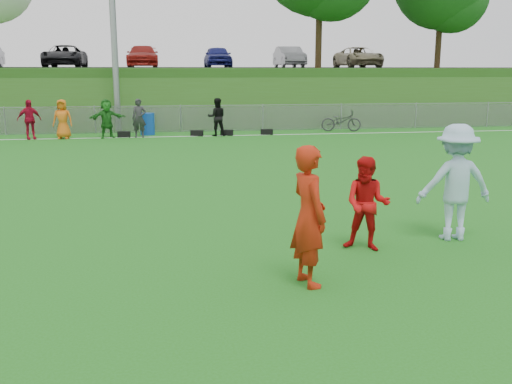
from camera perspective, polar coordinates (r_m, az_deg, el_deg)
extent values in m
plane|color=#1F6415|center=(8.29, -2.42, -8.40)|extent=(120.00, 120.00, 0.00)
cube|color=white|center=(25.90, -7.33, 5.54)|extent=(60.00, 0.10, 0.01)
cube|color=gray|center=(27.83, -7.53, 7.21)|extent=(58.00, 0.02, 1.20)
cube|color=gray|center=(27.78, -7.57, 8.54)|extent=(58.00, 0.04, 0.04)
cylinder|color=gray|center=(28.76, -14.19, 17.89)|extent=(0.30, 0.30, 12.00)
cube|color=#285117|center=(38.75, -8.15, 9.86)|extent=(120.00, 18.00, 3.00)
cube|color=black|center=(40.73, -8.29, 12.14)|extent=(120.00, 12.00, 0.10)
cylinder|color=black|center=(37.90, 17.97, 16.94)|extent=(0.36, 0.36, 7.00)
imported|color=black|center=(40.19, -18.57, 12.75)|extent=(2.39, 5.18, 1.44)
imported|color=maroon|center=(39.74, -11.25, 13.15)|extent=(2.02, 4.96, 1.44)
imported|color=navy|center=(39.92, -3.87, 13.34)|extent=(1.70, 4.23, 1.44)
imported|color=gray|center=(40.72, 3.35, 13.32)|extent=(1.52, 4.37, 1.44)
imported|color=#877E5C|center=(42.10, 10.18, 13.12)|extent=(2.39, 5.18, 1.44)
imported|color=#AA0B26|center=(26.39, -21.73, 6.75)|extent=(1.08, 0.78, 1.69)
imported|color=orange|center=(26.14, -18.78, 6.92)|extent=(0.87, 0.61, 1.69)
imported|color=#1D6B1C|center=(25.91, -14.70, 7.12)|extent=(1.65, 1.01, 1.69)
imported|color=#29292B|center=(25.82, -11.61, 7.25)|extent=(0.63, 0.42, 1.69)
imported|color=black|center=(25.92, -3.94, 7.48)|extent=(0.85, 0.67, 1.69)
cube|color=black|center=(26.02, -13.07, 5.63)|extent=(0.56, 0.30, 0.26)
cube|color=black|center=(26.01, -5.93, 5.88)|extent=(0.60, 0.41, 0.26)
cube|color=black|center=(26.13, -2.93, 5.95)|extent=(0.61, 0.43, 0.26)
cube|color=black|center=(26.40, 1.08, 6.03)|extent=(0.57, 0.32, 0.26)
imported|color=#AC200C|center=(7.74, 5.31, -2.41)|extent=(0.61, 0.79, 1.94)
imported|color=red|center=(9.43, 11.05, -1.19)|extent=(0.94, 0.87, 1.55)
imported|color=#9CBFD9|center=(10.40, 19.29, 0.90)|extent=(1.35, 0.84, 2.01)
cylinder|color=#0E3EA0|center=(26.83, -10.81, 6.70)|extent=(0.70, 0.70, 0.99)
imported|color=#29292B|center=(28.18, 8.52, 7.04)|extent=(2.01, 1.03, 1.01)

